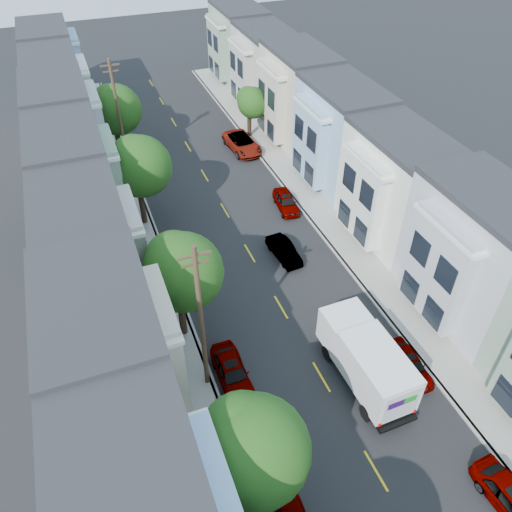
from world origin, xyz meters
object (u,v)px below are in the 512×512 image
Objects in this scene: parked_left_d at (187,264)px; fedex_truck at (366,359)px; parked_left_c at (232,372)px; parked_right_d at (242,143)px; tree_d at (139,167)px; utility_pole_far at (119,116)px; parked_right_b at (409,364)px; parked_right_c at (286,202)px; tree_b at (252,451)px; tree_c at (181,273)px; tree_far_r at (252,103)px; tree_e at (115,110)px; utility_pole_near at (201,322)px; lead_sedan at (284,251)px.

fedex_truck is at bearing -65.03° from parked_left_d.
parked_right_d reaches higher than parked_left_c.
tree_d is 1.11× the size of fedex_truck.
parked_left_c is (1.40, -26.30, -4.43)m from utility_pole_far.
parked_right_c is (0.00, 17.88, 0.01)m from parked_right_b.
parked_right_c is (11.20, 21.84, -4.33)m from tree_b.
tree_d is 0.75× the size of utility_pole_far.
parked_right_d is (2.77, 28.26, -1.07)m from fedex_truck.
tree_c is 1.89× the size of parked_right_b.
utility_pole_far reaches higher than parked_left_c.
parked_right_b is (9.80, -3.10, -0.08)m from parked_left_c.
tree_c reaches higher than parked_left_c.
parked_right_d is at bearing 62.19° from tree_c.
parked_right_c is at bearing 56.94° from parked_left_c.
parked_left_d is (-11.80, -18.06, -2.89)m from tree_far_r.
tree_e is at bearing 103.71° from fedex_truck.
parked_left_c is (1.40, -29.22, -3.78)m from tree_e.
utility_pole_far is 2.13× the size of parked_left_d.
utility_pole_far is at bearing 89.99° from tree_d.
parked_left_c is 1.10× the size of parked_right_c.
parked_right_d is at bearing -17.74° from tree_e.
utility_pole_near is 1.86× the size of parked_right_d.
tree_c is 12.53m from tree_d.
parked_right_b is at bearing -69.15° from utility_pole_far.
tree_d is 23.39m from parked_right_b.
tree_c is 1.10× the size of fedex_truck.
parked_left_d is 1.17× the size of parked_right_c.
utility_pole_near is at bearing -89.97° from tree_c.
tree_c is 14.19m from parked_right_b.
tree_b is 37.64m from tree_far_r.
parked_right_c reaches higher than parked_right_b.
tree_d is (-0.00, 23.99, 0.16)m from tree_b.
parked_left_d is (-7.03, 12.73, -1.16)m from fedex_truck.
utility_pole_far is 16.69m from parked_right_c.
fedex_truck is at bearing 27.73° from tree_b.
utility_pole_near reaches higher than parked_right_d.
tree_b is 0.98× the size of tree_d.
parked_right_c is 10.85m from parked_right_d.
parked_right_d is (11.20, 21.23, -4.33)m from tree_c.
tree_e is 1.34× the size of tree_far_r.
tree_d is 1.46× the size of tree_far_r.
parked_right_d is at bearing 71.09° from tree_b.
fedex_truck is at bearing -95.56° from lead_sedan.
tree_c is 1.09× the size of tree_e.
tree_b is at bearing -90.00° from tree_d.
parked_left_d is (-7.12, 1.10, 0.04)m from lead_sedan.
utility_pole_far is at bearing 105.12° from fedex_truck.
utility_pole_far reaches higher than parked_left_d.
tree_far_r is at bearing 67.76° from parked_left_c.
tree_d reaches higher than parked_right_d.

